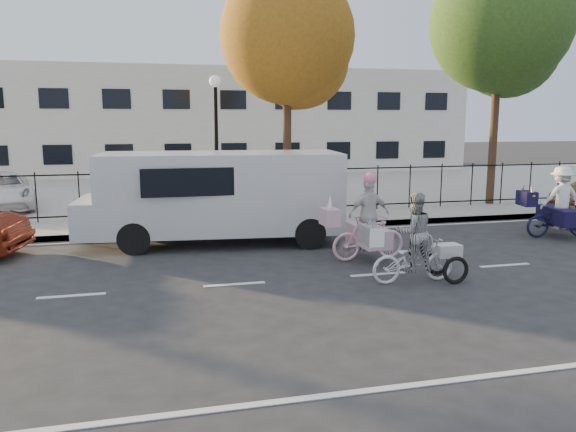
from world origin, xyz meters
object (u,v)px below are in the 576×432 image
object	(u,v)px
zebra_trike	(414,248)
white_van	(217,194)
lot_car_d	(252,182)
unicorn_bike	(367,228)
bull_bike	(559,209)
lamppost	(216,121)

from	to	relation	value
zebra_trike	white_van	size ratio (longest dim) A/B	0.31
lot_car_d	unicorn_bike	bearing A→B (deg)	-73.26
zebra_trike	lot_car_d	bearing A→B (deg)	4.84
unicorn_bike	bull_bike	bearing A→B (deg)	-81.53
zebra_trike	lot_car_d	size ratio (longest dim) A/B	0.57
white_van	lot_car_d	bearing A→B (deg)	78.62
unicorn_bike	white_van	distance (m)	4.08
bull_bike	white_van	bearing A→B (deg)	89.00
bull_bike	unicorn_bike	bearing A→B (deg)	108.81
lamppost	lot_car_d	xyz separation A→B (m)	(1.85, 4.19, -2.35)
unicorn_bike	white_van	xyz separation A→B (m)	(-3.09, 2.61, 0.55)
zebra_trike	lot_car_d	xyz separation A→B (m)	(-1.10, 11.66, 0.08)
lamppost	zebra_trike	world-z (taller)	lamppost
zebra_trike	lot_car_d	distance (m)	11.71
lamppost	unicorn_bike	xyz separation A→B (m)	(2.72, -5.61, -2.37)
unicorn_bike	bull_bike	distance (m)	6.11
lamppost	zebra_trike	distance (m)	8.39
unicorn_bike	lot_car_d	bearing A→B (deg)	3.11
bull_bike	white_van	size ratio (longest dim) A/B	0.31
zebra_trike	lamppost	bearing A→B (deg)	21.02
white_van	lot_car_d	size ratio (longest dim) A/B	1.87
lamppost	zebra_trike	xyz separation A→B (m)	(2.95, -7.47, -2.42)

